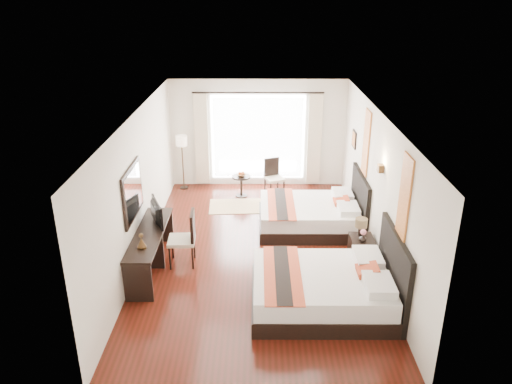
{
  "coord_description": "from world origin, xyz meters",
  "views": [
    {
      "loc": [
        0.01,
        -8.73,
        4.92
      ],
      "look_at": [
        -0.03,
        0.35,
        1.17
      ],
      "focal_mm": 35.0,
      "sensor_mm": 36.0,
      "label": 1
    }
  ],
  "objects_px": {
    "bed_far": "(313,214)",
    "vase": "(363,239)",
    "bed_near": "(327,288)",
    "nightstand": "(361,250)",
    "window_chair": "(274,184)",
    "side_table": "(241,186)",
    "television": "(153,213)",
    "table_lamp": "(361,224)",
    "console_desk": "(151,250)",
    "fruit_bowl": "(241,175)",
    "floor_lamp": "(182,145)",
    "desk_chair": "(183,248)"
  },
  "relations": [
    {
      "from": "floor_lamp",
      "to": "console_desk",
      "type": "bearing_deg",
      "value": -90.65
    },
    {
      "from": "nightstand",
      "to": "floor_lamp",
      "type": "bearing_deg",
      "value": 135.94
    },
    {
      "from": "vase",
      "to": "window_chair",
      "type": "bearing_deg",
      "value": 113.48
    },
    {
      "from": "nightstand",
      "to": "television",
      "type": "distance_m",
      "value": 4.02
    },
    {
      "from": "nightstand",
      "to": "window_chair",
      "type": "bearing_deg",
      "value": 114.81
    },
    {
      "from": "bed_near",
      "to": "vase",
      "type": "bearing_deg",
      "value": 57.33
    },
    {
      "from": "side_table",
      "to": "window_chair",
      "type": "distance_m",
      "value": 0.84
    },
    {
      "from": "side_table",
      "to": "television",
      "type": "bearing_deg",
      "value": -116.41
    },
    {
      "from": "bed_near",
      "to": "table_lamp",
      "type": "bearing_deg",
      "value": 62.06
    },
    {
      "from": "nightstand",
      "to": "floor_lamp",
      "type": "xyz_separation_m",
      "value": [
        -3.93,
        3.8,
        0.94
      ]
    },
    {
      "from": "nightstand",
      "to": "desk_chair",
      "type": "height_order",
      "value": "desk_chair"
    },
    {
      "from": "window_chair",
      "to": "fruit_bowl",
      "type": "bearing_deg",
      "value": -101.08
    },
    {
      "from": "bed_near",
      "to": "desk_chair",
      "type": "height_order",
      "value": "bed_near"
    },
    {
      "from": "vase",
      "to": "window_chair",
      "type": "distance_m",
      "value": 3.88
    },
    {
      "from": "desk_chair",
      "to": "window_chair",
      "type": "bearing_deg",
      "value": -120.32
    },
    {
      "from": "bed_far",
      "to": "vase",
      "type": "xyz_separation_m",
      "value": [
        0.75,
        -1.64,
        0.25
      ]
    },
    {
      "from": "nightstand",
      "to": "bed_near",
      "type": "bearing_deg",
      "value": -120.62
    },
    {
      "from": "bed_near",
      "to": "bed_far",
      "type": "distance_m",
      "value": 2.9
    },
    {
      "from": "console_desk",
      "to": "floor_lamp",
      "type": "relative_size",
      "value": 1.55
    },
    {
      "from": "bed_near",
      "to": "console_desk",
      "type": "bearing_deg",
      "value": 159.33
    },
    {
      "from": "console_desk",
      "to": "table_lamp",
      "type": "bearing_deg",
      "value": 5.28
    },
    {
      "from": "bed_near",
      "to": "window_chair",
      "type": "height_order",
      "value": "bed_near"
    },
    {
      "from": "television",
      "to": "nightstand",
      "type": "bearing_deg",
      "value": -114.38
    },
    {
      "from": "bed_far",
      "to": "vase",
      "type": "bearing_deg",
      "value": -65.42
    },
    {
      "from": "nightstand",
      "to": "table_lamp",
      "type": "relative_size",
      "value": 1.49
    },
    {
      "from": "bed_far",
      "to": "console_desk",
      "type": "height_order",
      "value": "bed_far"
    },
    {
      "from": "table_lamp",
      "to": "console_desk",
      "type": "bearing_deg",
      "value": -174.72
    },
    {
      "from": "side_table",
      "to": "fruit_bowl",
      "type": "relative_size",
      "value": 2.47
    },
    {
      "from": "nightstand",
      "to": "vase",
      "type": "height_order",
      "value": "vase"
    },
    {
      "from": "vase",
      "to": "desk_chair",
      "type": "bearing_deg",
      "value": 178.44
    },
    {
      "from": "nightstand",
      "to": "window_chair",
      "type": "height_order",
      "value": "window_chair"
    },
    {
      "from": "side_table",
      "to": "nightstand",
      "type": "bearing_deg",
      "value": -53.67
    },
    {
      "from": "vase",
      "to": "console_desk",
      "type": "relative_size",
      "value": 0.07
    },
    {
      "from": "bed_near",
      "to": "floor_lamp",
      "type": "height_order",
      "value": "floor_lamp"
    },
    {
      "from": "table_lamp",
      "to": "window_chair",
      "type": "height_order",
      "value": "window_chair"
    },
    {
      "from": "console_desk",
      "to": "side_table",
      "type": "relative_size",
      "value": 4.05
    },
    {
      "from": "table_lamp",
      "to": "television",
      "type": "xyz_separation_m",
      "value": [
        -3.93,
        -0.0,
        0.23
      ]
    },
    {
      "from": "fruit_bowl",
      "to": "bed_near",
      "type": "bearing_deg",
      "value": -71.51
    },
    {
      "from": "bed_near",
      "to": "nightstand",
      "type": "distance_m",
      "value": 1.65
    },
    {
      "from": "console_desk",
      "to": "vase",
      "type": "bearing_deg",
      "value": 1.19
    },
    {
      "from": "television",
      "to": "fruit_bowl",
      "type": "height_order",
      "value": "television"
    },
    {
      "from": "console_desk",
      "to": "television",
      "type": "height_order",
      "value": "television"
    },
    {
      "from": "vase",
      "to": "console_desk",
      "type": "distance_m",
      "value": 3.95
    },
    {
      "from": "bed_far",
      "to": "nightstand",
      "type": "relative_size",
      "value": 4.07
    },
    {
      "from": "bed_far",
      "to": "desk_chair",
      "type": "height_order",
      "value": "bed_far"
    },
    {
      "from": "bed_far",
      "to": "fruit_bowl",
      "type": "xyz_separation_m",
      "value": [
        -1.62,
        1.75,
        0.25
      ]
    },
    {
      "from": "nightstand",
      "to": "television",
      "type": "xyz_separation_m",
      "value": [
        -3.95,
        0.13,
        0.72
      ]
    },
    {
      "from": "nightstand",
      "to": "console_desk",
      "type": "height_order",
      "value": "console_desk"
    },
    {
      "from": "fruit_bowl",
      "to": "table_lamp",
      "type": "bearing_deg",
      "value": -52.53
    },
    {
      "from": "window_chair",
      "to": "bed_far",
      "type": "bearing_deg",
      "value": -0.1
    }
  ]
}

